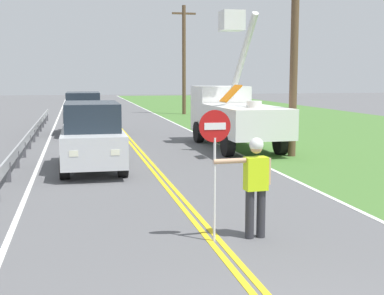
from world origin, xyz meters
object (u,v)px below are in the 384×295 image
(oncoming_suv_nearest, at_px, (92,136))
(utility_pole_mid, at_px, (184,58))
(utility_bucket_truck, at_px, (233,113))
(utility_pole_near, at_px, (294,43))
(stop_sign_paddle, at_px, (215,146))
(flagger_worker, at_px, (255,181))
(oncoming_suv_second, at_px, (83,113))

(oncoming_suv_nearest, distance_m, utility_pole_mid, 24.66)
(utility_bucket_truck, distance_m, utility_pole_mid, 19.24)
(utility_pole_near, distance_m, utility_pole_mid, 21.90)
(stop_sign_paddle, xyz_separation_m, utility_pole_mid, (5.76, 31.09, 2.55))
(oncoming_suv_nearest, bearing_deg, flagger_worker, -71.35)
(utility_bucket_truck, bearing_deg, utility_pole_near, -65.52)
(utility_pole_mid, bearing_deg, utility_pole_near, -91.11)
(utility_pole_near, xyz_separation_m, utility_pole_mid, (0.42, 21.89, 0.20))
(oncoming_suv_second, distance_m, utility_pole_mid, 15.13)
(utility_pole_mid, bearing_deg, oncoming_suv_second, -121.52)
(oncoming_suv_nearest, bearing_deg, utility_pole_mid, 71.83)
(oncoming_suv_second, distance_m, utility_pole_near, 12.19)
(oncoming_suv_nearest, bearing_deg, oncoming_suv_second, 90.57)
(flagger_worker, distance_m, utility_bucket_truck, 12.52)
(stop_sign_paddle, height_order, utility_bucket_truck, utility_bucket_truck)
(utility_bucket_truck, height_order, oncoming_suv_second, utility_bucket_truck)
(oncoming_suv_second, bearing_deg, utility_bucket_truck, -46.73)
(utility_bucket_truck, height_order, utility_pole_mid, utility_pole_mid)
(stop_sign_paddle, relative_size, oncoming_suv_nearest, 0.50)
(oncoming_suv_nearest, xyz_separation_m, utility_pole_near, (7.20, 1.34, 3.00))
(oncoming_suv_nearest, height_order, oncoming_suv_second, same)
(flagger_worker, distance_m, oncoming_suv_second, 18.63)
(oncoming_suv_nearest, height_order, utility_pole_mid, utility_pole_mid)
(utility_bucket_truck, distance_m, utility_pole_near, 4.18)
(utility_pole_mid, bearing_deg, stop_sign_paddle, -100.50)
(oncoming_suv_second, bearing_deg, stop_sign_paddle, -83.91)
(utility_bucket_truck, height_order, oncoming_suv_nearest, utility_bucket_truck)
(flagger_worker, height_order, utility_pole_mid, utility_pole_mid)
(oncoming_suv_second, xyz_separation_m, utility_pole_near, (7.31, -9.29, 3.00))
(stop_sign_paddle, distance_m, utility_pole_mid, 31.72)
(flagger_worker, relative_size, stop_sign_paddle, 0.78)
(oncoming_suv_second, bearing_deg, flagger_worker, -81.55)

